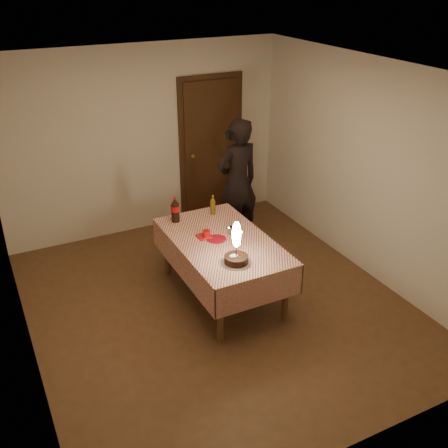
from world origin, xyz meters
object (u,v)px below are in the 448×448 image
Objects in this scene: dining_table at (222,248)px; amber_bottle_right at (213,205)px; clear_cup at (231,230)px; red_plate at (217,239)px; birthday_cake at (236,252)px; cola_bottle at (175,210)px; photographer at (237,182)px; red_cup at (207,234)px.

dining_table is 6.75× the size of amber_bottle_right.
amber_bottle_right is (0.04, 0.56, 0.07)m from clear_cup.
amber_bottle_right is (0.25, 0.61, 0.11)m from red_plate.
red_plate is (0.04, 0.55, -0.13)m from birthday_cake.
dining_table is at bearing -67.00° from cola_bottle.
clear_cup is 1.21m from photographer.
photographer reaches higher than clear_cup.
birthday_cake reaches higher than red_cup.
red_cup is (-0.09, 0.07, 0.05)m from red_plate.
birthday_cake is 5.28× the size of clear_cup.
red_cup is 0.31× the size of cola_bottle.
cola_bottle is at bearing -157.44° from photographer.
dining_table is 3.62× the size of birthday_cake.
dining_table is at bearing -39.09° from red_cup.
dining_table is 0.12m from red_plate.
photographer is at bearing 38.39° from amber_bottle_right.
birthday_cake is at bearing -118.38° from photographer.
clear_cup is (0.26, 0.60, -0.09)m from birthday_cake.
birthday_cake is at bearing -113.09° from clear_cup.
birthday_cake is 4.76× the size of red_cup.
red_cup is at bearing 140.25° from red_plate.
clear_cup is 0.35× the size of amber_bottle_right.
amber_bottle_right is at bearing 75.93° from birthday_cake.
red_cup is at bearing 140.91° from dining_table.
clear_cup is at bearing 66.91° from birthday_cake.
red_cup is at bearing -75.23° from cola_bottle.
photographer is at bearing 22.56° from cola_bottle.
red_plate is 0.67m from amber_bottle_right.
photographer is (0.79, 1.12, 0.24)m from dining_table.
red_cup is 0.39× the size of amber_bottle_right.
cola_bottle reaches higher than dining_table.
photographer is at bearing 47.37° from red_cup.
clear_cup is 0.57m from amber_bottle_right.
photographer reaches higher than cola_bottle.
birthday_cake reaches higher than clear_cup.
photographer is (0.92, 1.00, 0.10)m from red_cup.
clear_cup is (0.16, 0.09, 0.14)m from dining_table.
amber_bottle_right reaches higher than red_cup.
cola_bottle reaches higher than red_cup.
red_cup is (-0.14, 0.11, 0.15)m from dining_table.
red_plate is at bearing -112.16° from amber_bottle_right.
amber_bottle_right is 0.15× the size of photographer.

